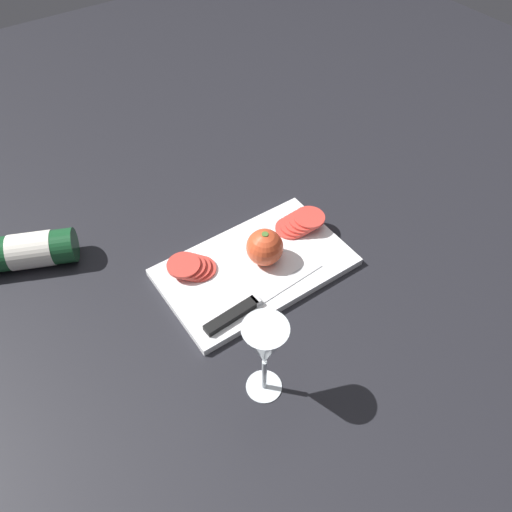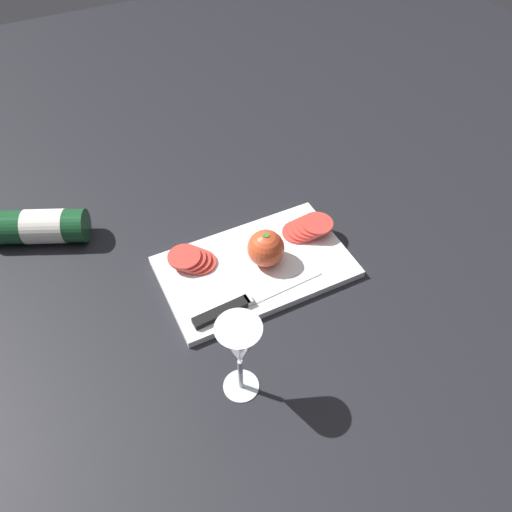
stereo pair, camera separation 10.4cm
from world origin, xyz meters
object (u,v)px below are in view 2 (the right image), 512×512
Objects in this scene: knife at (234,307)px; tomato_slice_stack_far at (307,228)px; wine_bottle at (34,227)px; whole_tomato at (266,249)px; wine_glass at (239,348)px; tomato_slice_stack_near at (192,260)px.

knife is 2.63× the size of tomato_slice_stack_far.
wine_bottle reaches higher than knife.
whole_tomato is 0.13m from tomato_slice_stack_far.
wine_glass is 2.37× the size of whole_tomato.
wine_bottle is 0.61m from tomato_slice_stack_far.
wine_glass is (0.26, -0.54, 0.09)m from wine_bottle.
wine_bottle is 0.52m from whole_tomato.
tomato_slice_stack_far is at bearing 16.56° from whole_tomato.
wine_glass is at bearing -113.55° from knife.
wine_bottle is 1.11× the size of knife.
wine_glass is 0.32m from tomato_slice_stack_near.
wine_bottle reaches higher than tomato_slice_stack_far.
whole_tomato is at bearing -35.39° from wine_bottle.
tomato_slice_stack_far is at bearing 42.79° from wine_glass.
tomato_slice_stack_far is at bearing 23.68° from knife.
whole_tomato reaches higher than tomato_slice_stack_near.
wine_glass reaches higher than knife.
tomato_slice_stack_near is 0.90× the size of tomato_slice_stack_far.
tomato_slice_stack_near is 0.27m from tomato_slice_stack_far.
tomato_slice_stack_far is (0.27, -0.03, 0.00)m from tomato_slice_stack_near.
whole_tomato is 0.81× the size of tomato_slice_stack_near.
wine_glass is 0.41m from tomato_slice_stack_far.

